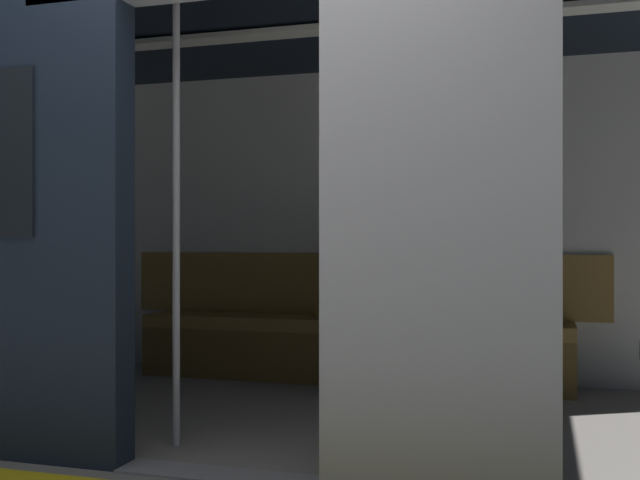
{
  "coord_description": "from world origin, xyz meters",
  "views": [
    {
      "loc": [
        -1.3,
        2.89,
        1.0
      ],
      "look_at": [
        -0.08,
        -1.2,
        1.0
      ],
      "focal_mm": 41.73,
      "sensor_mm": 36.0,
      "label": 1
    }
  ],
  "objects": [
    {
      "name": "grab_pole_door",
      "position": [
        0.4,
        -0.36,
        1.11
      ],
      "size": [
        0.04,
        0.04,
        2.23
      ],
      "primitive_type": "cylinder",
      "color": "silver",
      "rests_on": "ground_plane"
    },
    {
      "name": "person_seated",
      "position": [
        -0.19,
        -2.08,
        0.67
      ],
      "size": [
        0.55,
        0.68,
        1.18
      ],
      "color": "#D8CC4C",
      "rests_on": "ground_plane"
    },
    {
      "name": "book",
      "position": [
        0.16,
        -2.18,
        0.46
      ],
      "size": [
        0.23,
        0.26,
        0.03
      ],
      "primitive_type": "cube",
      "rotation": [
        0.0,
        0.0,
        0.44
      ],
      "color": "gold",
      "rests_on": "bench_seat"
    },
    {
      "name": "bench_seat",
      "position": [
        0.0,
        -2.13,
        0.34
      ],
      "size": [
        3.02,
        0.44,
        0.45
      ],
      "color": "olive",
      "rests_on": "ground_plane"
    },
    {
      "name": "train_car",
      "position": [
        0.06,
        -1.15,
        1.55
      ],
      "size": [
        6.4,
        2.64,
        2.37
      ],
      "color": "silver",
      "rests_on": "ground_plane"
    },
    {
      "name": "handbag",
      "position": [
        -0.66,
        -2.2,
        0.53
      ],
      "size": [
        0.26,
        0.15,
        0.17
      ],
      "color": "#262D4C",
      "rests_on": "bench_seat"
    },
    {
      "name": "ground_plane",
      "position": [
        0.0,
        0.0,
        0.0
      ],
      "size": [
        60.0,
        60.0,
        0.0
      ],
      "primitive_type": "plane",
      "color": "gray"
    }
  ]
}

